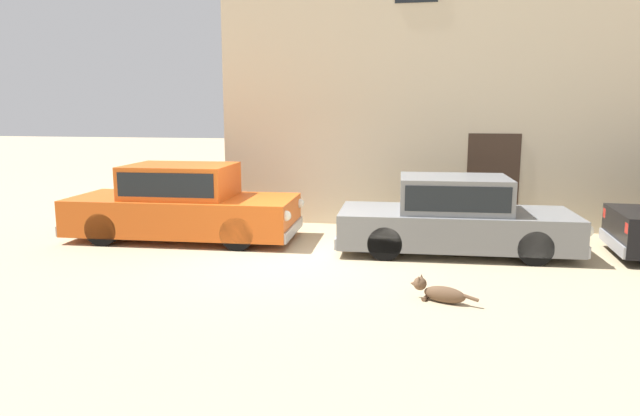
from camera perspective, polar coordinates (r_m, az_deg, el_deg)
ground_plane at (r=10.24m, az=-3.38°, el=-5.05°), size 80.00×80.00×0.00m
parked_sedan_nearest at (r=11.98m, az=-13.39°, el=0.52°), size 4.71×2.00×1.52m
parked_sedan_second at (r=10.85m, az=13.19°, el=-0.70°), size 4.42×1.89×1.41m
apartment_block at (r=16.50m, az=25.40°, el=13.61°), size 17.38×6.19×7.97m
stray_dog_spotted at (r=8.15m, az=11.63°, el=-8.14°), size 0.94×0.40×0.34m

